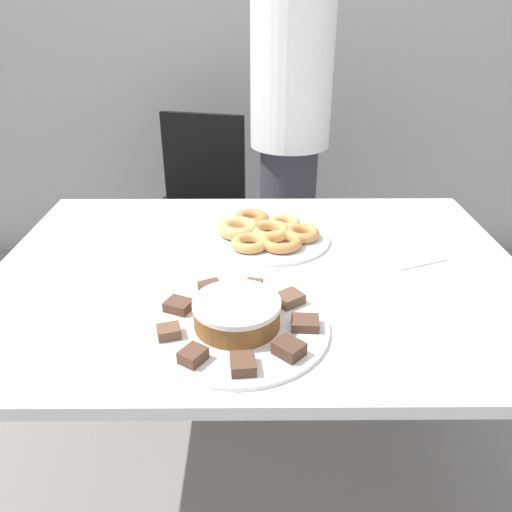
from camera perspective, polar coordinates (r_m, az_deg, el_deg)
ground_plane at (r=1.80m, az=0.26°, el=-22.35°), size 12.00×12.00×0.00m
wall_back at (r=2.78m, az=-0.05°, el=25.77°), size 8.00×0.05×2.60m
table at (r=1.37m, az=0.32°, el=-4.40°), size 1.40×1.03×0.73m
person_standing at (r=2.05m, az=3.92°, el=14.58°), size 0.31×0.31×1.73m
office_chair_left at (r=2.35m, az=-6.92°, el=3.79°), size 0.54×0.54×0.92m
plate_cake at (r=1.09m, az=-2.17°, el=-8.05°), size 0.40×0.40×0.01m
plate_donuts at (r=1.48m, az=1.58°, el=2.11°), size 0.36×0.36×0.01m
frosted_cake at (r=1.07m, az=-2.20°, el=-6.51°), size 0.19×0.19×0.06m
lamington_0 at (r=1.19m, az=-5.09°, el=-3.75°), size 0.07×0.07×0.02m
lamington_1 at (r=1.14m, az=-8.84°, el=-5.60°), size 0.07×0.07×0.02m
lamington_2 at (r=1.06m, az=-9.93°, el=-8.50°), size 0.06×0.05×0.02m
lamington_3 at (r=0.99m, az=-7.22°, el=-11.21°), size 0.06×0.06×0.03m
lamington_4 at (r=0.96m, az=-1.50°, el=-12.23°), size 0.05×0.06×0.02m
lamington_5 at (r=1.00m, az=3.79°, el=-10.50°), size 0.07×0.07×0.03m
lamington_6 at (r=1.08m, az=5.64°, el=-7.64°), size 0.06×0.05×0.02m
lamington_7 at (r=1.15m, az=3.83°, el=-4.87°), size 0.08×0.07×0.02m
lamington_8 at (r=1.20m, az=-0.31°, el=-3.48°), size 0.05×0.05×0.02m
donut_0 at (r=1.47m, az=1.59°, el=2.86°), size 0.12×0.12×0.03m
donut_1 at (r=1.55m, az=-0.54°, el=4.25°), size 0.11×0.11×0.04m
donut_2 at (r=1.49m, az=-2.03°, el=3.18°), size 0.12×0.12×0.04m
donut_3 at (r=1.40m, az=-0.74°, el=1.50°), size 0.11×0.11×0.03m
donut_4 at (r=1.41m, az=2.87°, el=1.65°), size 0.12×0.12×0.03m
donut_5 at (r=1.47m, az=5.27°, el=2.60°), size 0.10×0.10×0.03m
donut_6 at (r=1.53m, az=3.24°, el=3.78°), size 0.10×0.10×0.03m
napkin at (r=1.45m, az=17.14°, el=0.09°), size 0.19×0.17×0.01m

